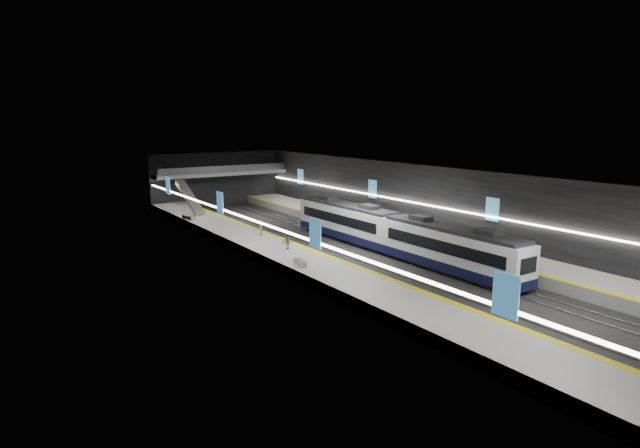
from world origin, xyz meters
TOP-DOWN VIEW (x-y plane):
  - ground at (0.00, 0.00)m, footprint 70.00×70.00m
  - ceiling at (0.00, 0.00)m, footprint 20.00×70.00m
  - wall_left at (-10.00, 0.00)m, footprint 0.04×70.00m
  - wall_right at (10.00, 0.00)m, footprint 0.04×70.00m
  - wall_back at (0.00, 35.00)m, footprint 20.00×0.04m
  - platform_left at (-7.50, 0.00)m, footprint 5.00×70.00m
  - tile_surface_left at (-7.50, 0.00)m, footprint 5.00×70.00m
  - tactile_strip_left at (-5.30, 0.00)m, footprint 0.60×70.00m
  - platform_right at (7.50, 0.00)m, footprint 5.00×70.00m
  - tile_surface_right at (7.50, 0.00)m, footprint 5.00×70.00m
  - tactile_strip_right at (5.30, 0.00)m, footprint 0.60×70.00m
  - rails at (-0.00, 0.00)m, footprint 6.52×70.00m
  - train at (2.50, -2.47)m, footprint 2.69×30.04m
  - ad_posters at (-0.00, 1.00)m, footprint 19.94×53.50m
  - cove_light_left at (-9.80, 0.00)m, footprint 0.25×68.60m
  - cove_light_right at (9.80, 0.00)m, footprint 0.25×68.60m
  - mezzanine_bridge at (0.00, 32.93)m, footprint 20.00×3.00m
  - escalator at (-7.50, 26.00)m, footprint 1.20×7.50m
  - bench_left_near at (-8.92, -4.14)m, footprint 0.77×1.86m
  - bench_left_far at (-9.50, 20.96)m, footprint 0.98×1.99m
  - bench_right_near at (9.50, -4.66)m, footprint 0.73×1.78m
  - bench_right_far at (8.85, 5.39)m, footprint 1.11×1.80m
  - passenger_right_a at (7.39, -13.35)m, footprint 0.62×0.80m
  - passenger_left_a at (-6.28, 8.16)m, footprint 0.72×1.04m
  - passenger_left_b at (-7.03, 1.28)m, footprint 1.08×0.65m

SIDE VIEW (x-z plane):
  - ground at x=0.00m, z-range 0.00..0.00m
  - rails at x=0.00m, z-range 0.00..0.12m
  - platform_left at x=-7.50m, z-range 0.00..1.00m
  - platform_right at x=7.50m, z-range 0.00..1.00m
  - tile_surface_left at x=-7.50m, z-range 1.00..1.02m
  - tile_surface_right at x=7.50m, z-range 1.00..1.02m
  - tactile_strip_left at x=-5.30m, z-range 1.01..1.03m
  - tactile_strip_right at x=5.30m, z-range 1.01..1.03m
  - bench_right_near at x=9.50m, z-range 1.00..1.42m
  - bench_right_far at x=8.85m, z-range 1.00..1.43m
  - bench_left_near at x=-8.92m, z-range 1.00..1.44m
  - bench_left_far at x=-9.50m, z-range 1.00..1.47m
  - passenger_left_b at x=-7.03m, z-range 1.00..2.63m
  - passenger_left_a at x=-6.28m, z-range 1.00..2.64m
  - passenger_right_a at x=7.39m, z-range 1.00..2.94m
  - train at x=2.50m, z-range 0.40..4.00m
  - escalator at x=-7.50m, z-range 0.94..4.86m
  - cove_light_left at x=-9.80m, z-range 3.74..3.86m
  - cove_light_right at x=9.80m, z-range 3.74..3.86m
  - wall_left at x=-10.00m, z-range 0.00..8.00m
  - wall_right at x=10.00m, z-range 0.00..8.00m
  - wall_back at x=0.00m, z-range 0.00..8.00m
  - ad_posters at x=0.00m, z-range 3.40..5.60m
  - mezzanine_bridge at x=0.00m, z-range 4.29..5.79m
  - ceiling at x=0.00m, z-range 7.98..8.02m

